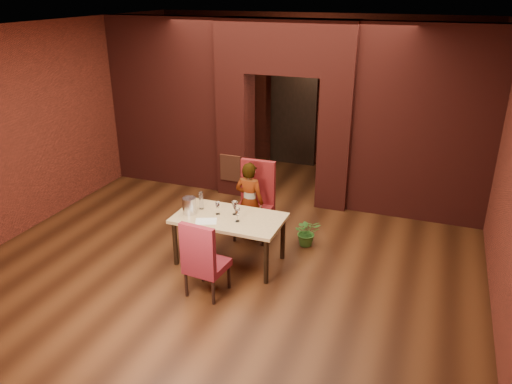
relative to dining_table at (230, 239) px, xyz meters
The scene contains 24 objects.
floor 0.66m from the dining_table, 91.02° to the left, with size 8.00×8.00×0.00m, color #402110.
ceiling 2.90m from the dining_table, 91.02° to the left, with size 7.00×8.00×0.04m, color silver.
wall_back 4.72m from the dining_table, 90.12° to the left, with size 7.00×0.04×3.20m, color maroon.
wall_front 3.66m from the dining_table, 90.16° to the right, with size 7.00×0.04×3.20m, color maroon.
wall_left 3.76m from the dining_table, behind, with size 0.04×8.00×3.20m, color maroon.
pillar_left 2.84m from the dining_table, 110.58° to the left, with size 0.55×0.55×2.30m, color maroon.
pillar_right 2.84m from the dining_table, 69.80° to the left, with size 0.55×0.55×2.30m, color maroon.
lintel 3.50m from the dining_table, 90.22° to the left, with size 2.45×0.55×0.90m, color maroon.
wing_wall_left 3.70m from the dining_table, 132.87° to the left, with size 2.27×0.35×3.20m, color maroon.
wing_wall_right 3.69m from the dining_table, 47.37° to the left, with size 2.27×0.35×3.20m, color maroon.
vent_panel 2.46m from the dining_table, 113.00° to the left, with size 0.40×0.03×0.50m, color #9C492D.
rear_door 4.57m from the dining_table, 95.21° to the left, with size 0.90×0.08×2.10m, color black.
rear_door_frame 4.53m from the dining_table, 95.26° to the left, with size 1.02×0.04×2.22m, color black.
dining_table is the anchor object (origin of this frame).
chair_far 0.87m from the dining_table, 86.84° to the left, with size 0.55×0.55×1.21m, color maroon.
chair_near 0.84m from the dining_table, 86.75° to the right, with size 0.48×0.48×1.05m, color maroon.
person_seated 0.81m from the dining_table, 89.26° to the left, with size 0.46×0.30×1.27m, color silver.
wine_glass_a 0.48m from the dining_table, behind, with size 0.07×0.07×0.18m, color white, non-canonical shape.
wine_glass_b 0.47m from the dining_table, 65.16° to the left, with size 0.08×0.08×0.20m, color silver, non-canonical shape.
wine_glass_c 0.49m from the dining_table, 29.96° to the right, with size 0.08×0.08×0.20m, color silver, non-canonical shape.
tasting_sheet 0.50m from the dining_table, 133.69° to the right, with size 0.29×0.21×0.00m, color silver.
wine_bucket 0.75m from the dining_table, behind, with size 0.19×0.19×0.24m, color silver.
water_bottle 0.70m from the dining_table, 167.58° to the left, with size 0.06×0.06×0.28m, color silver.
potted_plant 1.27m from the dining_table, 43.64° to the left, with size 0.40×0.34×0.44m, color #366F28.
Camera 1 is at (2.59, -6.32, 3.72)m, focal length 35.00 mm.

